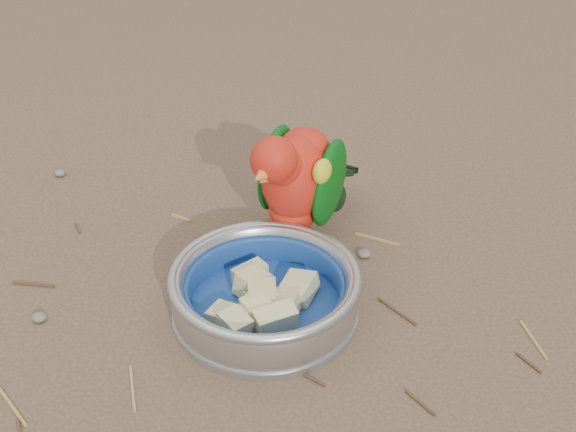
% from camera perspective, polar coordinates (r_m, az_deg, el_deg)
% --- Properties ---
extents(ground, '(60.00, 60.00, 0.00)m').
position_cam_1_polar(ground, '(0.92, -8.37, -8.55)').
color(ground, brown).
extents(food_bowl, '(0.21, 0.21, 0.02)m').
position_cam_1_polar(food_bowl, '(0.93, -1.63, -6.70)').
color(food_bowl, '#B2B2BA').
rests_on(food_bowl, ground).
extents(bowl_wall, '(0.21, 0.21, 0.04)m').
position_cam_1_polar(bowl_wall, '(0.91, -1.66, -5.26)').
color(bowl_wall, '#B2B2BA').
rests_on(bowl_wall, food_bowl).
extents(fruit_wedges, '(0.13, 0.13, 0.03)m').
position_cam_1_polar(fruit_wedges, '(0.92, -1.65, -5.60)').
color(fruit_wedges, beige).
rests_on(fruit_wedges, food_bowl).
extents(lory_parrot, '(0.12, 0.23, 0.18)m').
position_cam_1_polar(lory_parrot, '(0.99, 0.59, 2.00)').
color(lory_parrot, red).
rests_on(lory_parrot, ground).
extents(ground_debris, '(0.90, 0.80, 0.01)m').
position_cam_1_polar(ground_debris, '(0.94, -4.45, -6.60)').
color(ground_debris, '#A98448').
rests_on(ground_debris, ground).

